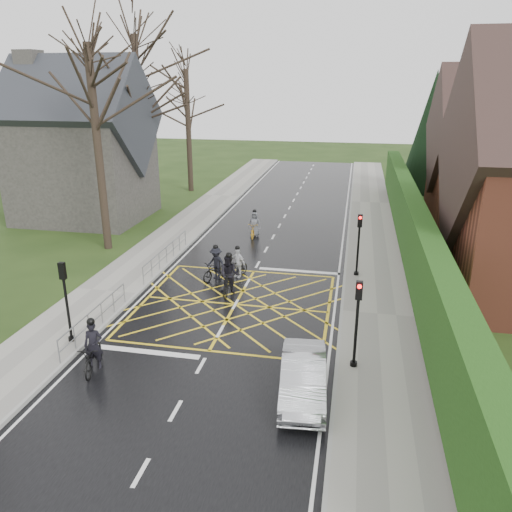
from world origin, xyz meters
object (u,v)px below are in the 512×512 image
(cyclist_lead, at_px, (254,227))
(cyclist_front, at_px, (237,266))
(cyclist_rear, at_px, (93,353))
(cyclist_mid, at_px, (216,267))
(cyclist_back, at_px, (229,278))
(car, at_px, (303,377))

(cyclist_lead, bearing_deg, cyclist_front, -88.14)
(cyclist_rear, distance_m, cyclist_mid, 8.74)
(cyclist_back, distance_m, cyclist_mid, 1.91)
(cyclist_mid, distance_m, car, 10.08)
(cyclist_front, xyz_separation_m, cyclist_lead, (-0.53, 6.76, -0.00))
(cyclist_lead, bearing_deg, car, -75.88)
(cyclist_mid, bearing_deg, car, -34.64)
(cyclist_rear, height_order, cyclist_front, cyclist_rear)
(cyclist_front, bearing_deg, cyclist_rear, -82.80)
(cyclist_back, bearing_deg, car, -60.11)
(cyclist_back, bearing_deg, cyclist_front, 92.12)
(cyclist_rear, relative_size, cyclist_front, 1.21)
(cyclist_rear, height_order, car, cyclist_rear)
(cyclist_back, bearing_deg, cyclist_rear, -113.12)
(cyclist_back, height_order, cyclist_front, cyclist_back)
(car, bearing_deg, cyclist_back, 115.09)
(cyclist_front, xyz_separation_m, car, (4.22, -9.04, 0.04))
(cyclist_rear, relative_size, cyclist_mid, 1.06)
(car, bearing_deg, cyclist_rear, 173.96)
(cyclist_rear, xyz_separation_m, cyclist_front, (2.82, 8.94, -0.01))
(cyclist_mid, relative_size, car, 0.49)
(cyclist_front, relative_size, car, 0.43)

